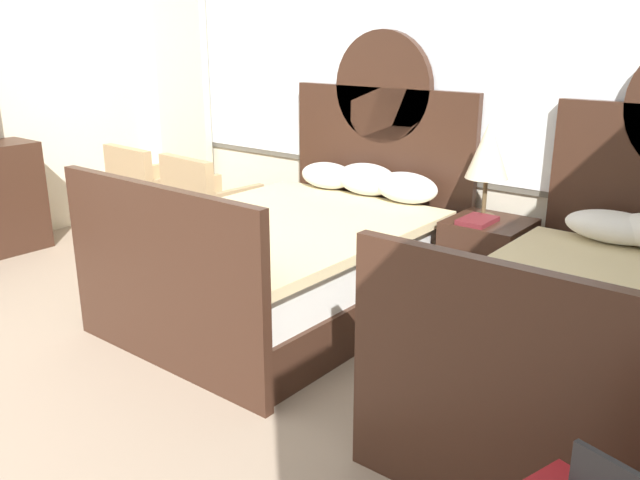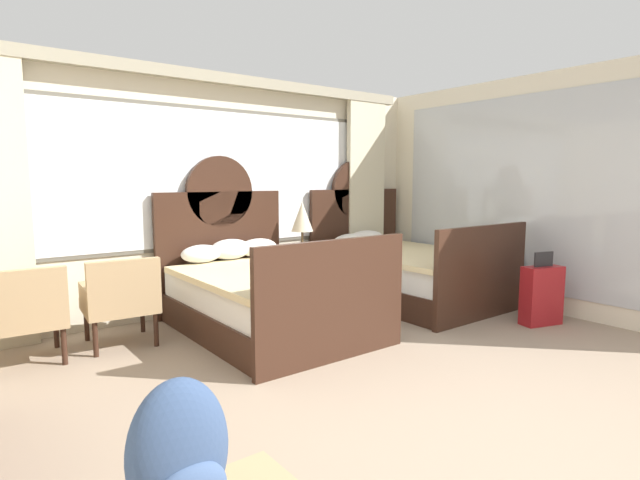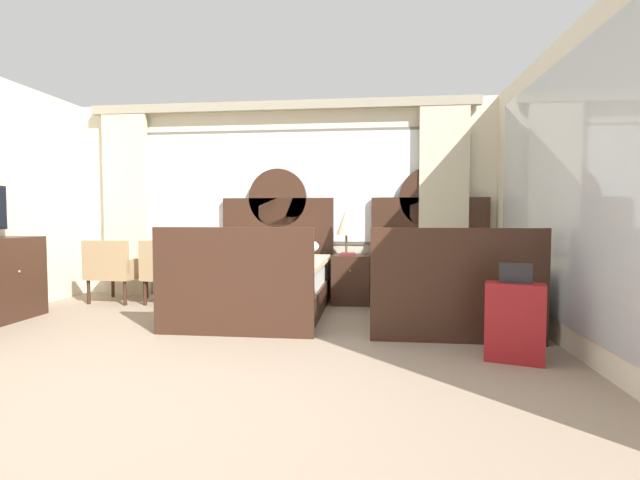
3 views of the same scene
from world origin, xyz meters
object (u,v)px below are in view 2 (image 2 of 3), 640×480
Objects in this scene: armchair_by_window_centre at (24,311)px; backpack_on_bench at (180,456)px; suitcase_on_floor at (542,295)px; armchair_by_window_left at (121,298)px; table_lamp_on_nightstand at (302,217)px; bed_near_mirror at (407,271)px; nightstand_between_beds at (309,277)px; bed_near_window at (266,294)px; book_on_nightstand at (311,252)px.

backpack_on_bench reaches higher than armchair_by_window_centre.
armchair_by_window_left is at bearing 151.93° from suitcase_on_floor.
table_lamp_on_nightstand is 2.35m from armchair_by_window_left.
armchair_by_window_left is (-2.25, -0.33, -0.61)m from table_lamp_on_nightstand.
nightstand_between_beds is at bearing 146.29° from bed_near_mirror.
table_lamp_on_nightstand reaches higher than armchair_by_window_left.
bed_near_window reaches higher than book_on_nightstand.
backpack_on_bench reaches higher than suitcase_on_floor.
backpack_on_bench is at bearing -129.77° from table_lamp_on_nightstand.
nightstand_between_beds is (1.02, 0.67, -0.06)m from bed_near_window.
bed_near_mirror is 8.16× the size of book_on_nightstand.
bed_near_window is 2.59× the size of armchair_by_window_left.
nightstand_between_beds is at bearing 33.27° from bed_near_window.
bed_near_mirror is 2.76× the size of suitcase_on_floor.
backpack_on_bench is (-3.04, -3.53, 0.39)m from nightstand_between_beds.
book_on_nightstand is at bearing -111.41° from nightstand_between_beds.
suitcase_on_floor is (4.41, 1.28, -0.39)m from backpack_on_bench.
backpack_on_bench is at bearing -131.14° from book_on_nightstand.
armchair_by_window_left reaches higher than book_on_nightstand.
armchair_by_window_centre is at bearing 90.57° from backpack_on_bench.
book_on_nightstand is at bearing -78.59° from table_lamp_on_nightstand.
book_on_nightstand is 4.57m from backpack_on_bench.
bed_near_window and bed_near_mirror have the same top height.
nightstand_between_beds is 0.82× the size of suitcase_on_floor.
suitcase_on_floor is at bearing -56.87° from book_on_nightstand.
armchair_by_window_centre reaches higher than suitcase_on_floor.
bed_near_window is 3.52m from backpack_on_bench.
bed_near_mirror is 4.11m from armchair_by_window_centre.
bed_near_mirror is 3.38× the size of nightstand_between_beds.
table_lamp_on_nightstand reaches higher than nightstand_between_beds.
bed_near_window is 2.87m from suitcase_on_floor.
armchair_by_window_centre is at bearing 169.41° from bed_near_window.
nightstand_between_beds is at bearing 121.30° from suitcase_on_floor.
armchair_by_window_left is 3.34m from backpack_on_bench.
bed_near_window is 1.35m from armchair_by_window_left.
table_lamp_on_nightstand is at bearing 146.37° from bed_near_mirror.
backpack_on_bench is (-3.00, -3.44, 0.06)m from book_on_nightstand.
nightstand_between_beds is 0.75m from table_lamp_on_nightstand.
book_on_nightstand is at bearing 123.13° from suitcase_on_floor.
bed_near_mirror is 4.98m from backpack_on_bench.
suitcase_on_floor is (2.39, -1.58, -0.06)m from bed_near_window.
table_lamp_on_nightstand is at bearing 101.41° from book_on_nightstand.
table_lamp_on_nightstand reaches higher than backpack_on_bench.
backpack_on_bench is at bearing -125.18° from bed_near_window.
nightstand_between_beds is at bearing 7.09° from armchair_by_window_left.
nightstand_between_beds is 2.41× the size of book_on_nightstand.
table_lamp_on_nightstand is at bearing 6.25° from armchair_by_window_centre.
suitcase_on_floor is at bearing -28.07° from armchair_by_window_left.
table_lamp_on_nightstand is (-0.07, 0.04, 0.74)m from nightstand_between_beds.
nightstand_between_beds is 1.38× the size of backpack_on_bench.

